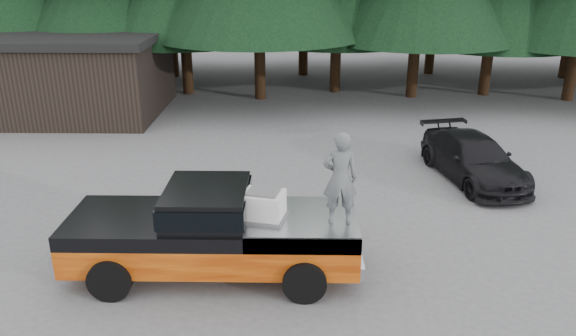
{
  "coord_description": "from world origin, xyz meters",
  "views": [
    {
      "loc": [
        0.71,
        -10.74,
        6.21
      ],
      "look_at": [
        0.52,
        0.0,
        2.11
      ],
      "focal_mm": 35.0,
      "sensor_mm": 36.0,
      "label": 1
    }
  ],
  "objects_px": {
    "parked_car": "(473,158)",
    "man_on_bed": "(340,178)",
    "air_compressor": "(264,206)",
    "pickup_truck": "(214,244)",
    "utility_building": "(62,73)"
  },
  "relations": [
    {
      "from": "parked_car",
      "to": "man_on_bed",
      "type": "bearing_deg",
      "value": -140.0
    },
    {
      "from": "parked_car",
      "to": "air_compressor",
      "type": "bearing_deg",
      "value": -148.96
    },
    {
      "from": "pickup_truck",
      "to": "man_on_bed",
      "type": "bearing_deg",
      "value": -6.39
    },
    {
      "from": "pickup_truck",
      "to": "air_compressor",
      "type": "distance_m",
      "value": 1.41
    },
    {
      "from": "pickup_truck",
      "to": "air_compressor",
      "type": "xyz_separation_m",
      "value": [
        1.04,
        -0.15,
        0.93
      ]
    },
    {
      "from": "utility_building",
      "to": "air_compressor",
      "type": "bearing_deg",
      "value": -54.64
    },
    {
      "from": "pickup_truck",
      "to": "air_compressor",
      "type": "bearing_deg",
      "value": -8.14
    },
    {
      "from": "man_on_bed",
      "to": "utility_building",
      "type": "bearing_deg",
      "value": -51.71
    },
    {
      "from": "man_on_bed",
      "to": "parked_car",
      "type": "xyz_separation_m",
      "value": [
        4.33,
        5.62,
        -1.61
      ]
    },
    {
      "from": "parked_car",
      "to": "utility_building",
      "type": "xyz_separation_m",
      "value": [
        -14.86,
        7.27,
        1.03
      ]
    },
    {
      "from": "utility_building",
      "to": "parked_car",
      "type": "bearing_deg",
      "value": -26.07
    },
    {
      "from": "parked_car",
      "to": "utility_building",
      "type": "relative_size",
      "value": 0.53
    },
    {
      "from": "pickup_truck",
      "to": "man_on_bed",
      "type": "xyz_separation_m",
      "value": [
        2.51,
        -0.28,
        1.59
      ]
    },
    {
      "from": "man_on_bed",
      "to": "parked_car",
      "type": "distance_m",
      "value": 7.28
    },
    {
      "from": "air_compressor",
      "to": "parked_car",
      "type": "height_order",
      "value": "air_compressor"
    }
  ]
}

